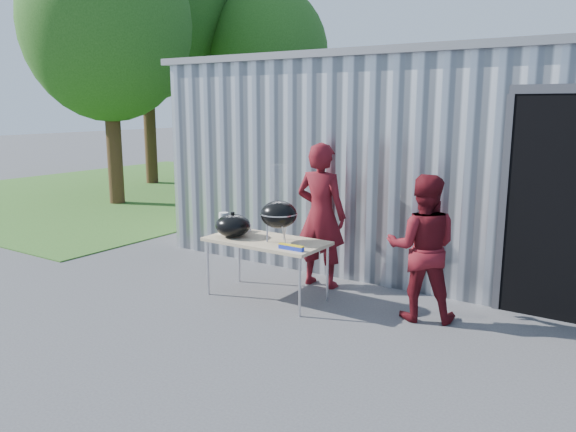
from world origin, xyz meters
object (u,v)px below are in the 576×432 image
Objects in this scene: person_cook at (321,215)px; folding_table at (266,243)px; person_bystander at (422,248)px; kettle_grill at (279,208)px.

folding_table is at bearing 67.35° from person_cook.
person_bystander is (1.54, -0.39, -0.13)m from person_cook.
person_cook is at bearing 69.47° from folding_table.
kettle_grill is 0.57× the size of person_bystander.
person_bystander reaches higher than folding_table.
folding_table is 0.89m from person_cook.
person_bystander is (1.84, 0.41, 0.11)m from folding_table.
person_cook is (0.11, 0.81, -0.21)m from kettle_grill.
folding_table is 0.50m from kettle_grill.
person_cook reaches higher than folding_table.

